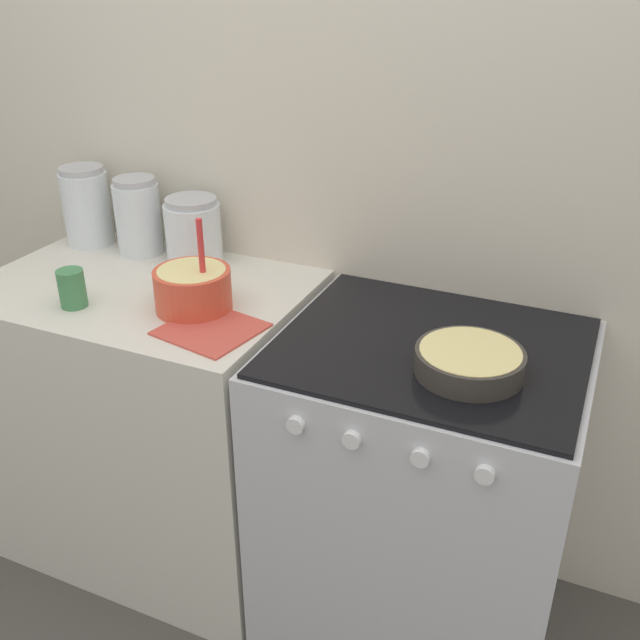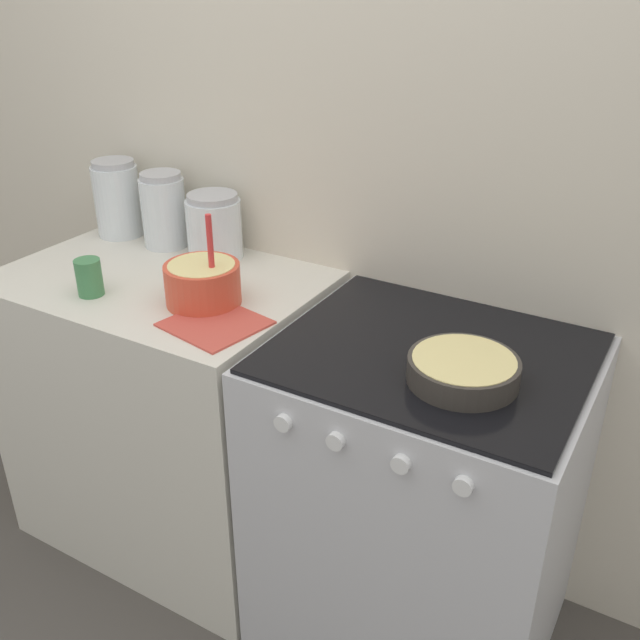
{
  "view_description": "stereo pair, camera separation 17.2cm",
  "coord_description": "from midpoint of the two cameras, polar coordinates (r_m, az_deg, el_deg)",
  "views": [
    {
      "loc": [
        0.75,
        -1.16,
        1.76
      ],
      "look_at": [
        0.13,
        0.24,
        0.98
      ],
      "focal_mm": 40.0,
      "sensor_mm": 36.0,
      "label": 1
    },
    {
      "loc": [
        0.91,
        -1.08,
        1.76
      ],
      "look_at": [
        0.13,
        0.24,
        0.98
      ],
      "focal_mm": 40.0,
      "sensor_mm": 36.0,
      "label": 2
    }
  ],
  "objects": [
    {
      "name": "storage_jar_middle",
      "position": [
        2.32,
        -16.4,
        7.56
      ],
      "size": [
        0.14,
        0.14,
        0.24
      ],
      "color": "silver",
      "rests_on": "countertop_cabinet"
    },
    {
      "name": "storage_jar_right",
      "position": [
        2.21,
        -12.31,
        6.61
      ],
      "size": [
        0.17,
        0.17,
        0.2
      ],
      "color": "silver",
      "rests_on": "countertop_cabinet"
    },
    {
      "name": "stove",
      "position": [
        1.99,
        5.47,
        -13.8
      ],
      "size": [
        0.76,
        0.66,
        0.93
      ],
      "color": "silver",
      "rests_on": "ground_plane"
    },
    {
      "name": "tin_can",
      "position": [
        2.02,
        -21.57,
        2.31
      ],
      "size": [
        0.07,
        0.07,
        0.1
      ],
      "color": "#3F7F4C",
      "rests_on": "countertop_cabinet"
    },
    {
      "name": "countertop_cabinet",
      "position": [
        2.33,
        -15.04,
        -7.8
      ],
      "size": [
        0.93,
        0.64,
        0.93
      ],
      "color": "silver",
      "rests_on": "ground_plane"
    },
    {
      "name": "wall_back",
      "position": [
        2.05,
        -0.99,
        11.17
      ],
      "size": [
        4.86,
        0.05,
        2.4
      ],
      "color": "beige",
      "rests_on": "ground_plane"
    },
    {
      "name": "mixing_bowl",
      "position": [
        1.91,
        -12.71,
        2.55
      ],
      "size": [
        0.2,
        0.2,
        0.26
      ],
      "color": "#D84C33",
      "rests_on": "countertop_cabinet"
    },
    {
      "name": "baking_pan",
      "position": [
        1.6,
        8.89,
        -3.35
      ],
      "size": [
        0.25,
        0.25,
        0.06
      ],
      "color": "#38332D",
      "rests_on": "stove"
    },
    {
      "name": "storage_jar_left",
      "position": [
        2.45,
        -20.08,
        8.15
      ],
      "size": [
        0.15,
        0.15,
        0.25
      ],
      "color": "silver",
      "rests_on": "countertop_cabinet"
    },
    {
      "name": "recipe_page",
      "position": [
        1.81,
        -11.41,
        -0.79
      ],
      "size": [
        0.26,
        0.25,
        0.01
      ],
      "color": "#CC4C3F",
      "rests_on": "countertop_cabinet"
    }
  ]
}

